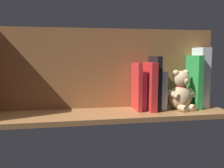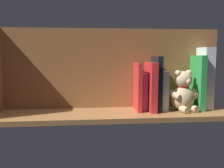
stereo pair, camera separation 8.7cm
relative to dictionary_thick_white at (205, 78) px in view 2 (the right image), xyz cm
name	(u,v)px [view 2 (the right image)]	position (x,y,z in cm)	size (l,w,h in cm)	color
ground_plane	(112,114)	(45.63, 3.79, -15.91)	(108.18, 25.25, 2.20)	#9E6B3D
shelf_back_panel	(110,69)	(45.63, -6.58, 4.54)	(108.18, 1.50, 38.70)	#955F35
dictionary_thick_white	(205,78)	(0.00, 0.00, 0.00)	(4.73, 10.66, 29.61)	white
book_0	(197,82)	(4.13, 1.14, -1.93)	(2.66, 13.14, 25.76)	green
teddy_bear	(183,93)	(12.13, 3.78, -6.43)	(14.88, 14.14, 19.04)	#D1B284
book_1	(162,90)	(21.14, 0.15, -5.61)	(3.10, 11.17, 18.38)	silver
book_2	(156,83)	(24.29, 1.11, -2.14)	(2.32, 13.08, 25.33)	black
book_3	(151,87)	(27.35, 2.11, -3.57)	(2.94, 15.09, 22.47)	red
book_4	(143,91)	(30.62, -0.14, -6.06)	(2.74, 10.58, 17.49)	#B23F72
book_5	(137,87)	(33.33, 1.09, -3.66)	(1.80, 13.05, 22.30)	red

